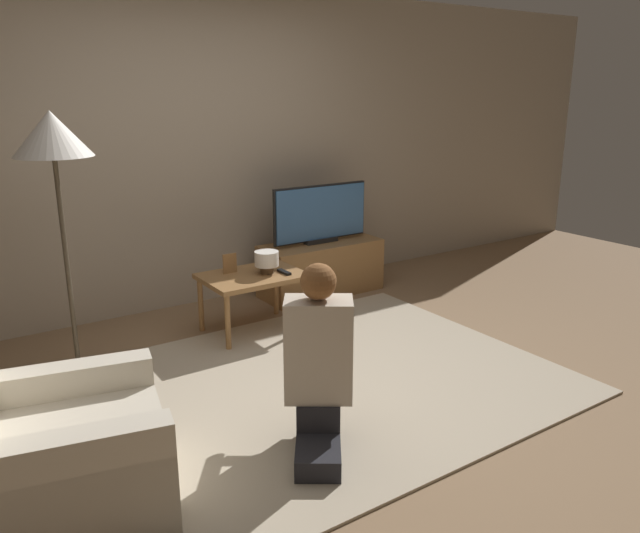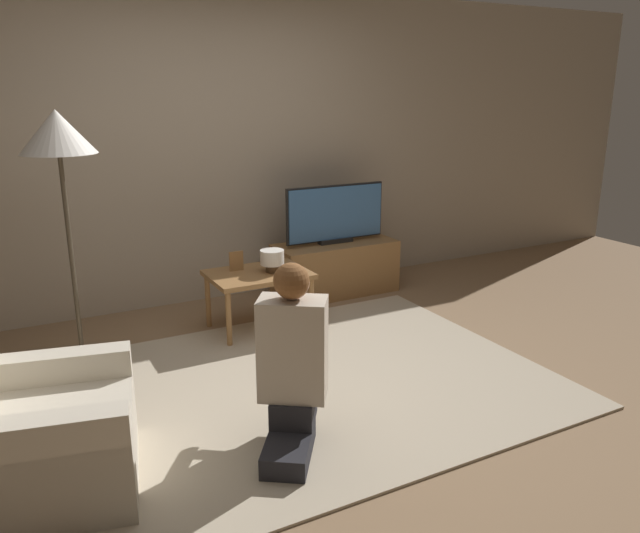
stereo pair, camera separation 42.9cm
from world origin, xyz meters
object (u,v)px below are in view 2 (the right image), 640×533
at_px(tv, 335,214).
at_px(coffee_table, 258,279).
at_px(person_kneeling, 292,359).
at_px(armchair, 23,437).
at_px(table_lamp, 272,259).
at_px(floor_lamp, 58,144).

xyz_separation_m(tv, coffee_table, (-0.94, -0.48, -0.33)).
bearing_deg(person_kneeling, coffee_table, -72.23).
height_order(tv, armchair, tv).
bearing_deg(person_kneeling, table_lamp, -75.94).
bearing_deg(person_kneeling, tv, -89.96).
bearing_deg(armchair, coffee_table, -39.45).
height_order(tv, floor_lamp, floor_lamp).
distance_m(armchair, person_kneeling, 1.28).
relative_size(floor_lamp, armchair, 1.65).
height_order(floor_lamp, table_lamp, floor_lamp).
bearing_deg(tv, table_lamp, -148.26).
bearing_deg(coffee_table, person_kneeling, -106.78).
relative_size(tv, coffee_table, 1.28).
relative_size(tv, table_lamp, 5.25).
xyz_separation_m(tv, person_kneeling, (-1.42, -2.06, -0.25)).
xyz_separation_m(coffee_table, table_lamp, (0.10, -0.04, 0.16)).
bearing_deg(coffee_table, floor_lamp, -179.39).
bearing_deg(tv, armchair, -145.30).
height_order(coffee_table, table_lamp, table_lamp).
xyz_separation_m(armchair, person_kneeling, (1.25, -0.22, 0.20)).
bearing_deg(floor_lamp, person_kneeling, -62.38).
relative_size(floor_lamp, person_kneeling, 1.72).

